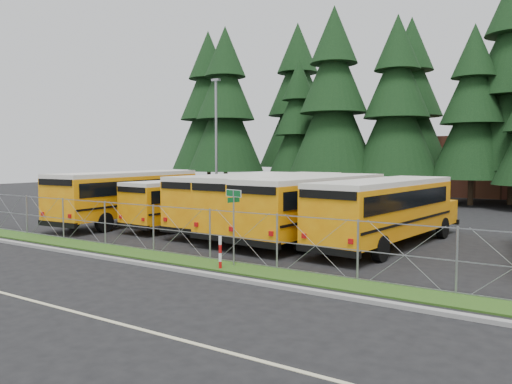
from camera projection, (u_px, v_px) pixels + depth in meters
ground at (246, 258)px, 19.58m from camera, size 120.00×120.00×0.00m
curb at (195, 272)px, 16.98m from camera, size 50.00×0.25×0.12m
grass_verge at (220, 266)px, 18.15m from camera, size 50.00×1.40×0.06m
road_lane_line at (73, 311)px, 12.88m from camera, size 50.00×0.12×0.01m
chainlink_fence at (231, 237)px, 18.67m from camera, size 44.00×0.10×2.00m
bus_1 at (132, 198)px, 29.76m from camera, size 3.51×11.94×3.09m
bus_2 at (197, 203)px, 28.63m from camera, size 3.19×10.37×2.68m
bus_3 at (246, 202)px, 27.35m from camera, size 2.77×11.60×3.04m
bus_4 at (281, 205)px, 25.50m from camera, size 2.92×11.80×3.08m
bus_5 at (320, 208)px, 23.92m from camera, size 3.64×11.87×3.07m
bus_6 at (388, 213)px, 22.14m from camera, size 3.86×11.64×2.99m
street_sign at (234, 211)px, 17.97m from camera, size 0.81×0.54×2.81m
striped_bollard at (220, 253)px, 17.58m from camera, size 0.11×0.11×1.20m
light_standard at (216, 138)px, 39.82m from camera, size 0.70×0.35×10.14m
conifer_0 at (209, 112)px, 55.24m from camera, size 8.03×8.03×17.76m
conifer_1 at (225, 112)px, 50.47m from camera, size 7.71×7.71×17.05m
conifer_2 at (299, 128)px, 48.98m from camera, size 6.10×6.10×13.49m
conifer_3 at (333, 104)px, 44.83m from camera, size 7.88×7.88×17.43m
conifer_4 at (396, 109)px, 42.96m from camera, size 7.30×7.30×16.15m
conifer_5 at (473, 115)px, 40.53m from camera, size 6.65×6.65×14.71m
conifer_10 at (297, 108)px, 56.98m from camera, size 8.65×8.65×19.12m
conifer_11 at (410, 108)px, 48.03m from camera, size 7.82×7.82×17.30m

